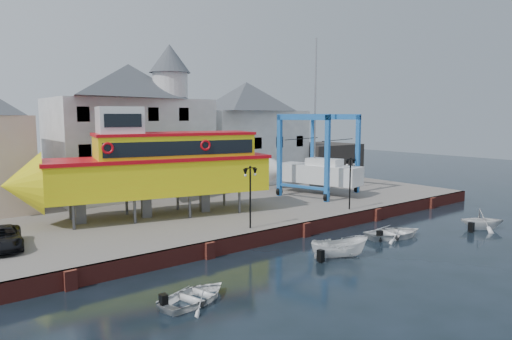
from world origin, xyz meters
TOP-DOWN VIEW (x-y plane):
  - ground at (0.00, 0.00)m, footprint 140.00×140.00m
  - hardstanding at (0.00, 11.00)m, footprint 44.00×22.00m
  - quay_wall at (-0.00, 0.10)m, footprint 44.00×0.47m
  - building_white_main at (-4.87, 18.39)m, footprint 14.00×8.30m
  - building_white_right at (9.00, 19.00)m, footprint 12.00×8.00m
  - shed_dark at (19.00, 17.00)m, footprint 8.00×7.00m
  - lamp_post_left at (-4.00, 1.20)m, footprint 1.12×0.32m
  - lamp_post_right at (6.00, 1.20)m, footprint 1.12×0.32m
  - tour_boat at (-8.04, 8.56)m, footprint 19.13×8.26m
  - travel_lift at (9.05, 8.65)m, footprint 7.96×10.01m
  - van at (-17.95, 6.04)m, footprint 2.64×4.70m
  - motorboat_a at (-1.69, -4.63)m, footprint 3.79×2.84m
  - motorboat_b at (4.72, -3.95)m, footprint 5.00×4.17m
  - motorboat_c at (11.96, -6.58)m, footprint 4.07×4.04m
  - motorboat_d at (-11.90, -5.05)m, footprint 4.27×3.53m

SIDE VIEW (x-z plane):
  - ground at x=0.00m, z-range 0.00..0.00m
  - motorboat_a at x=-1.69m, z-range -0.69..0.69m
  - motorboat_b at x=4.72m, z-range -0.45..0.45m
  - motorboat_c at x=11.96m, z-range -0.81..0.81m
  - motorboat_d at x=-11.90m, z-range -0.38..0.38m
  - hardstanding at x=0.00m, z-range 0.00..1.00m
  - quay_wall at x=0.00m, z-range 0.00..1.00m
  - van at x=-17.95m, z-range 1.00..2.24m
  - shed_dark at x=19.00m, z-range 1.00..5.00m
  - travel_lift at x=9.05m, z-range -3.89..10.77m
  - lamp_post_left at x=-4.00m, z-range 2.07..6.27m
  - lamp_post_right at x=6.00m, z-range 2.07..6.27m
  - tour_boat at x=-8.04m, z-range 0.77..8.88m
  - building_white_right at x=9.00m, z-range 1.00..12.20m
  - building_white_main at x=-4.87m, z-range 0.34..14.34m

